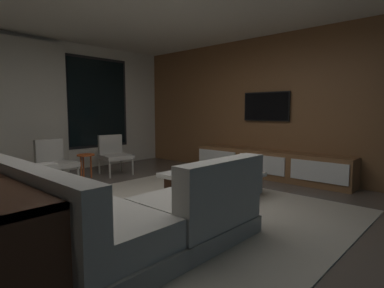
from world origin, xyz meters
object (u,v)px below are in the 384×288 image
object	(u,v)px
sectional_couch	(98,213)
accent_chair_near_window	(114,152)
mounted_tv	(266,107)
accent_chair_by_curtain	(54,160)
media_console	(269,165)
book_stack_on_coffee_table	(221,167)
coffee_table	(212,184)
side_stool	(86,159)

from	to	relation	value
sectional_couch	accent_chair_near_window	size ratio (longest dim) A/B	3.21
accent_chair_near_window	mounted_tv	distance (m)	3.15
sectional_couch	accent_chair_by_curtain	size ratio (longest dim) A/B	3.21
accent_chair_near_window	media_console	xyz separation A→B (m)	(1.76, -2.50, -0.18)
media_console	book_stack_on_coffee_table	bearing A→B (deg)	-178.63
sectional_couch	accent_chair_by_curtain	bearing A→B (deg)	74.32
coffee_table	book_stack_on_coffee_table	size ratio (longest dim) A/B	4.04
book_stack_on_coffee_table	mounted_tv	xyz separation A→B (m)	(1.73, 0.23, 0.94)
accent_chair_by_curtain	media_console	xyz separation A→B (m)	(2.99, -2.43, -0.18)
coffee_table	media_console	world-z (taller)	media_console
media_console	mounted_tv	world-z (taller)	mounted_tv
accent_chair_near_window	media_console	distance (m)	3.07
accent_chair_near_window	sectional_couch	bearing A→B (deg)	-125.85
side_stool	media_console	world-z (taller)	media_console
accent_chair_near_window	side_stool	bearing A→B (deg)	179.26
book_stack_on_coffee_table	mounted_tv	bearing A→B (deg)	7.74
accent_chair_by_curtain	media_console	distance (m)	3.86
sectional_couch	mounted_tv	size ratio (longest dim) A/B	2.60
media_console	accent_chair_by_curtain	bearing A→B (deg)	140.90
book_stack_on_coffee_table	side_stool	bearing A→B (deg)	107.93
sectional_couch	mounted_tv	world-z (taller)	mounted_tv
mounted_tv	accent_chair_near_window	bearing A→B (deg)	130.18
book_stack_on_coffee_table	accent_chair_by_curtain	distance (m)	2.86
accent_chair_by_curtain	mounted_tv	xyz separation A→B (m)	(3.17, -2.23, 0.92)
side_stool	book_stack_on_coffee_table	bearing A→B (deg)	-72.07
sectional_couch	mounted_tv	distance (m)	4.08
sectional_couch	coffee_table	bearing A→B (deg)	6.33
book_stack_on_coffee_table	mounted_tv	distance (m)	1.98
coffee_table	mounted_tv	distance (m)	2.25
media_console	coffee_table	bearing A→B (deg)	-179.63
media_console	sectional_couch	bearing A→B (deg)	-176.43
accent_chair_by_curtain	coffee_table	bearing A→B (deg)	-62.80
coffee_table	book_stack_on_coffee_table	bearing A→B (deg)	-7.78
accent_chair_by_curtain	media_console	size ratio (longest dim) A/B	0.25
side_stool	media_console	size ratio (longest dim) A/B	0.15
coffee_table	sectional_couch	bearing A→B (deg)	-173.67
accent_chair_near_window	mounted_tv	xyz separation A→B (m)	(1.94, -2.30, 0.92)
book_stack_on_coffee_table	media_console	world-z (taller)	media_console
book_stack_on_coffee_table	accent_chair_near_window	xyz separation A→B (m)	(-0.22, 2.54, 0.02)
sectional_couch	media_console	world-z (taller)	sectional_couch
accent_chair_near_window	media_console	bearing A→B (deg)	-54.81
sectional_couch	book_stack_on_coffee_table	world-z (taller)	sectional_couch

